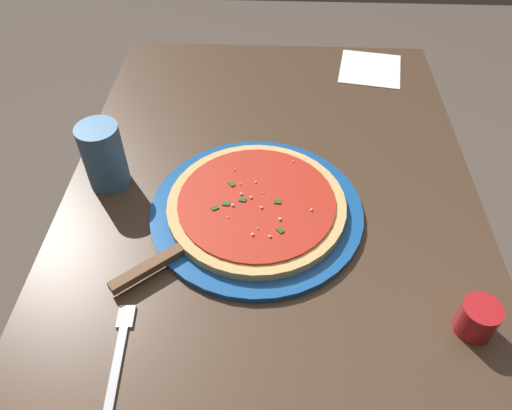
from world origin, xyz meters
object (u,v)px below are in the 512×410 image
at_px(serving_plate, 256,211).
at_px(pizza_server, 171,255).
at_px(cup_small_sauce, 477,319).
at_px(fork, 118,357).
at_px(napkin_folded_right, 370,69).
at_px(cup_tall_drink, 103,156).
at_px(pizza, 256,204).

bearing_deg(serving_plate, pizza_server, -49.04).
distance_m(serving_plate, cup_small_sauce, 0.38).
distance_m(pizza_server, fork, 0.17).
height_order(pizza_server, napkin_folded_right, pizza_server).
distance_m(cup_small_sauce, fork, 0.50).
relative_size(cup_tall_drink, fork, 0.66).
distance_m(pizza, cup_tall_drink, 0.29).
distance_m(cup_tall_drink, fork, 0.37).
height_order(serving_plate, napkin_folded_right, serving_plate).
distance_m(pizza, napkin_folded_right, 0.55).
relative_size(serving_plate, pizza_server, 1.89).
distance_m(serving_plate, cup_tall_drink, 0.29).
height_order(cup_small_sauce, napkin_folded_right, cup_small_sauce).
distance_m(pizza, fork, 0.33).
distance_m(pizza_server, cup_tall_drink, 0.24).
distance_m(pizza, cup_small_sauce, 0.38).
height_order(serving_plate, cup_small_sauce, cup_small_sauce).
distance_m(pizza_server, napkin_folded_right, 0.71).
relative_size(pizza, pizza_server, 1.57).
relative_size(serving_plate, napkin_folded_right, 2.39).
distance_m(pizza, pizza_server, 0.17).
xyz_separation_m(serving_plate, cup_tall_drink, (-0.07, -0.27, 0.06)).
distance_m(serving_plate, fork, 0.33).
xyz_separation_m(pizza_server, cup_tall_drink, (-0.18, -0.15, 0.05)).
bearing_deg(fork, cup_small_sauce, 97.77).
height_order(pizza, cup_small_sauce, cup_small_sauce).
xyz_separation_m(serving_plate, pizza_server, (0.11, -0.13, 0.01)).
height_order(pizza, fork, pizza).
relative_size(napkin_folded_right, fork, 0.82).
relative_size(pizza_server, napkin_folded_right, 1.27).
height_order(napkin_folded_right, fork, fork).
distance_m(cup_tall_drink, napkin_folded_right, 0.68).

